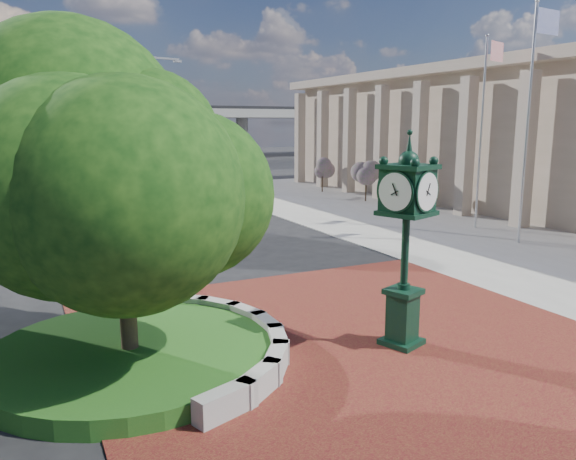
# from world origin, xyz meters

# --- Properties ---
(ground) EXTENTS (200.00, 200.00, 0.00)m
(ground) POSITION_xyz_m (0.00, 0.00, 0.00)
(ground) COLOR black
(ground) RESTS_ON ground
(plaza) EXTENTS (12.00, 12.00, 0.04)m
(plaza) POSITION_xyz_m (0.00, -1.00, 0.02)
(plaza) COLOR maroon
(plaza) RESTS_ON ground
(sidewalk) EXTENTS (20.00, 50.00, 0.04)m
(sidewalk) POSITION_xyz_m (16.00, 10.00, 0.02)
(sidewalk) COLOR #9E9B93
(sidewalk) RESTS_ON ground
(planter_wall) EXTENTS (2.96, 6.77, 0.54)m
(planter_wall) POSITION_xyz_m (-2.71, -0.00, 0.27)
(planter_wall) COLOR #9E9B93
(planter_wall) RESTS_ON ground
(grass_bed) EXTENTS (6.10, 6.10, 0.40)m
(grass_bed) POSITION_xyz_m (-5.00, 0.00, 0.20)
(grass_bed) COLOR #154C16
(grass_bed) RESTS_ON ground
(civic_building) EXTENTS (17.35, 44.00, 8.60)m
(civic_building) POSITION_xyz_m (23.60, 12.00, 4.33)
(civic_building) COLOR tan
(civic_building) RESTS_ON ground
(overpass) EXTENTS (90.00, 12.00, 7.50)m
(overpass) POSITION_xyz_m (-0.22, 70.00, 6.54)
(overpass) COLOR #9E9B93
(overpass) RESTS_ON ground
(tree_planter) EXTENTS (5.20, 5.20, 6.33)m
(tree_planter) POSITION_xyz_m (-5.00, 0.00, 3.72)
(tree_planter) COLOR #38281C
(tree_planter) RESTS_ON ground
(tree_street) EXTENTS (4.40, 4.40, 5.45)m
(tree_street) POSITION_xyz_m (-4.00, 18.00, 3.24)
(tree_street) COLOR #38281C
(tree_street) RESTS_ON ground
(post_clock) EXTENTS (1.26, 1.26, 4.91)m
(post_clock) POSITION_xyz_m (0.90, -1.71, 2.70)
(post_clock) COLOR black
(post_clock) RESTS_ON ground
(parked_car) EXTENTS (2.63, 4.86, 1.57)m
(parked_car) POSITION_xyz_m (-0.46, 39.83, 0.78)
(parked_car) COLOR #551D0C
(parked_car) RESTS_ON ground
(flagpole_a) EXTENTS (1.40, 0.47, 9.21)m
(flagpole_a) POSITION_xyz_m (13.38, 8.80, 4.72)
(flagpole_a) COLOR silver
(flagpole_a) RESTS_ON ground
(flagpole_b) EXTENTS (1.57, 0.19, 10.02)m
(flagpole_b) POSITION_xyz_m (12.45, 5.29, 5.14)
(flagpole_b) COLOR silver
(flagpole_b) RESTS_ON ground
(street_lamp_near) EXTENTS (2.02, 0.74, 9.19)m
(street_lamp_near) POSITION_xyz_m (1.59, 24.56, 5.38)
(street_lamp_near) COLOR slate
(street_lamp_near) RESTS_ON ground
(street_lamp_far) EXTENTS (1.83, 0.76, 8.43)m
(street_lamp_far) POSITION_xyz_m (0.65, 40.74, 4.94)
(street_lamp_far) COLOR slate
(street_lamp_far) RESTS_ON ground
(shrub_near) EXTENTS (1.20, 1.20, 2.20)m
(shrub_near) POSITION_xyz_m (13.82, 14.99, 1.59)
(shrub_near) COLOR #38281C
(shrub_near) RESTS_ON ground
(shrub_mid) EXTENTS (1.20, 1.20, 2.20)m
(shrub_mid) POSITION_xyz_m (13.80, 19.14, 1.59)
(shrub_mid) COLOR #38281C
(shrub_mid) RESTS_ON ground
(shrub_far) EXTENTS (1.20, 1.20, 2.20)m
(shrub_far) POSITION_xyz_m (13.77, 24.92, 1.59)
(shrub_far) COLOR #38281C
(shrub_far) RESTS_ON ground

